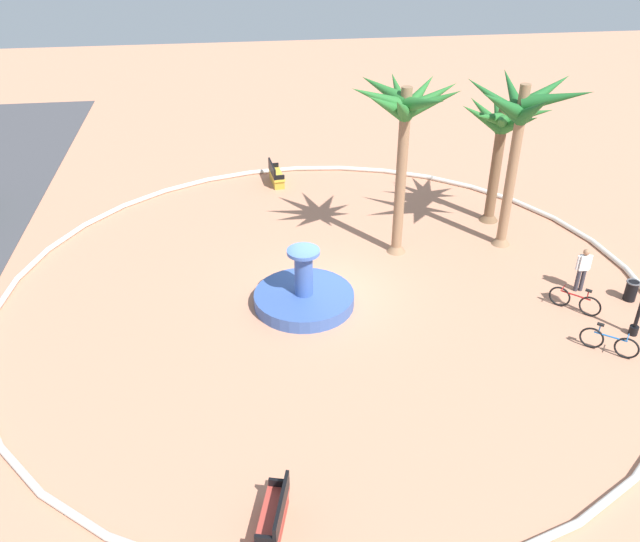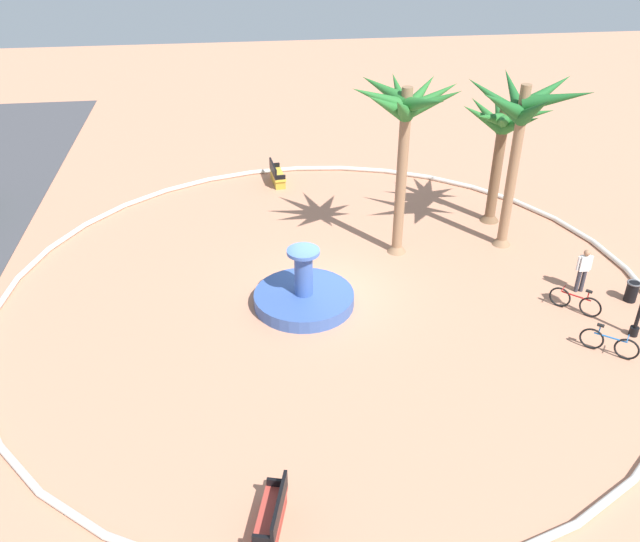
# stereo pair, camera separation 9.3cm
# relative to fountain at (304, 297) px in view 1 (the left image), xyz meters

# --- Properties ---
(ground_plane) EXTENTS (80.00, 80.00, 0.00)m
(ground_plane) POSITION_rel_fountain_xyz_m (0.64, -0.86, -0.31)
(ground_plane) COLOR tan
(plaza_curb) EXTENTS (22.22, 22.22, 0.20)m
(plaza_curb) POSITION_rel_fountain_xyz_m (0.64, -0.86, -0.21)
(plaza_curb) COLOR silver
(plaza_curb) RESTS_ON ground
(fountain) EXTENTS (3.35, 3.35, 2.10)m
(fountain) POSITION_rel_fountain_xyz_m (0.00, 0.00, 0.00)
(fountain) COLOR #38569E
(fountain) RESTS_ON ground
(palm_tree_near_fountain) EXTENTS (4.31, 4.29, 6.51)m
(palm_tree_near_fountain) POSITION_rel_fountain_xyz_m (3.20, -8.10, 4.76)
(palm_tree_near_fountain) COLOR #8E6B4C
(palm_tree_near_fountain) RESTS_ON ground
(palm_tree_by_curb) EXTENTS (3.86, 3.92, 6.58)m
(palm_tree_by_curb) POSITION_rel_fountain_xyz_m (3.16, -3.90, 5.02)
(palm_tree_by_curb) COLOR #8E6B4C
(palm_tree_by_curb) RESTS_ON ground
(palm_tree_mid_plaza) EXTENTS (3.56, 3.59, 5.10)m
(palm_tree_mid_plaza) POSITION_rel_fountain_xyz_m (5.27, -8.35, 3.70)
(palm_tree_mid_plaza) COLOR brown
(palm_tree_mid_plaza) RESTS_ON ground
(bench_east) EXTENTS (1.67, 0.90, 1.00)m
(bench_east) POSITION_rel_fountain_xyz_m (-8.71, 1.63, 0.04)
(bench_east) COLOR #B73D33
(bench_east) RESTS_ON ground
(bench_west) EXTENTS (1.64, 0.66, 1.00)m
(bench_west) POSITION_rel_fountain_xyz_m (10.20, 0.17, 0.04)
(bench_west) COLOR gold
(bench_west) RESTS_ON ground
(trash_bin) EXTENTS (0.46, 0.46, 0.73)m
(trash_bin) POSITION_rel_fountain_xyz_m (-1.15, -10.99, 0.08)
(trash_bin) COLOR black
(trash_bin) RESTS_ON ground
(bicycle_red_frame) EXTENTS (1.11, 1.39, 0.94)m
(bicycle_red_frame) POSITION_rel_fountain_xyz_m (-3.77, -8.79, 0.08)
(bicycle_red_frame) COLOR black
(bicycle_red_frame) RESTS_ON ground
(bicycle_by_lamppost) EXTENTS (1.24, 1.28, 0.94)m
(bicycle_by_lamppost) POSITION_rel_fountain_xyz_m (-1.52, -8.80, 0.08)
(bicycle_by_lamppost) COLOR black
(bicycle_by_lamppost) RESTS_ON ground
(person_cyclist_helmet) EXTENTS (0.22, 0.53, 1.63)m
(person_cyclist_helmet) POSITION_rel_fountain_xyz_m (-0.37, -9.53, 0.61)
(person_cyclist_helmet) COLOR #33333D
(person_cyclist_helmet) RESTS_ON ground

